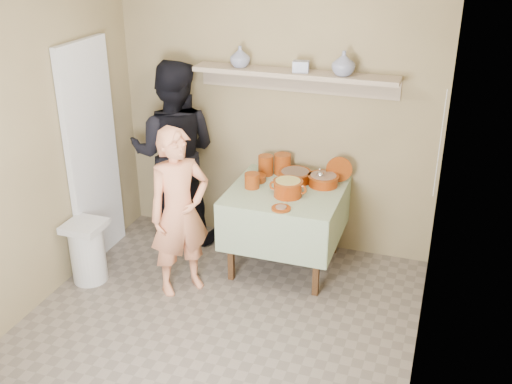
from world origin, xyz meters
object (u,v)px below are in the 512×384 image
at_px(person_cook, 180,212).
at_px(trash_bin, 88,251).
at_px(serving_table, 286,202).
at_px(cazuela_rice, 288,187).
at_px(person_helper, 174,153).

bearing_deg(person_cook, trash_bin, 141.13).
relative_size(person_cook, serving_table, 1.49).
bearing_deg(serving_table, cazuela_rice, -69.36).
relative_size(person_cook, trash_bin, 2.59).
height_order(person_helper, trash_bin, person_helper).
distance_m(person_cook, trash_bin, 0.95).
relative_size(person_helper, trash_bin, 3.17).
height_order(person_cook, person_helper, person_helper).
distance_m(person_cook, cazuela_rice, 0.93).
bearing_deg(cazuela_rice, person_helper, 165.00).
distance_m(serving_table, trash_bin, 1.78).
xyz_separation_m(person_cook, trash_bin, (-0.83, -0.15, -0.44)).
bearing_deg(trash_bin, cazuela_rice, 22.53).
distance_m(person_helper, cazuela_rice, 1.26).
bearing_deg(person_helper, trash_bin, 55.95).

